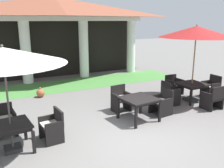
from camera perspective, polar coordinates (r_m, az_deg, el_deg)
ground_plane at (r=6.83m, az=6.05°, el=-12.75°), size 60.00×60.00×0.00m
background_pavilion at (r=13.43m, az=-13.22°, el=14.96°), size 10.38×3.12×4.25m
lawn_strip at (r=12.41m, az=-10.64°, el=-0.26°), size 12.18×2.39×0.01m
patio_table_near_foreground at (r=7.88m, az=6.18°, el=-3.83°), size 1.10×1.10×0.74m
patio_chair_near_foreground_east at (r=8.59m, az=11.34°, el=-4.27°), size 0.64×0.64×0.86m
patio_chair_near_foreground_north at (r=8.70m, az=2.06°, el=-3.52°), size 0.64×0.55×0.90m
patio_table_mid_left at (r=10.24m, az=17.88°, el=-0.34°), size 1.02×1.02×0.71m
patio_umbrella_mid_left at (r=9.94m, az=18.81°, el=11.20°), size 2.80×2.80×2.96m
patio_chair_mid_left_north at (r=11.06m, az=14.01°, el=-0.22°), size 0.61×0.61×0.80m
patio_chair_mid_left_west at (r=9.60m, az=13.14°, el=-2.27°), size 0.56×0.56×0.91m
patio_chair_mid_left_east at (r=11.04m, az=21.84°, el=-0.70°), size 0.56×0.61×0.91m
patio_chair_mid_left_south at (r=9.59m, az=22.17°, el=-3.07°), size 0.63×0.59×0.88m
patio_table_mid_right at (r=6.53m, az=-22.24°, el=-9.24°), size 0.97×0.97×0.71m
patio_umbrella_mid_right at (r=6.08m, az=-23.79°, el=5.86°), size 2.85×2.85×2.60m
patio_chair_mid_right_east at (r=6.83m, az=-13.55°, el=-9.43°), size 0.55×0.67×0.84m
patio_chair_mid_right_north at (r=7.54m, az=-23.54°, el=-7.78°), size 0.62×0.59×0.86m
terracotta_urn at (r=10.72m, az=-16.12°, el=-1.99°), size 0.33×0.33×0.43m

